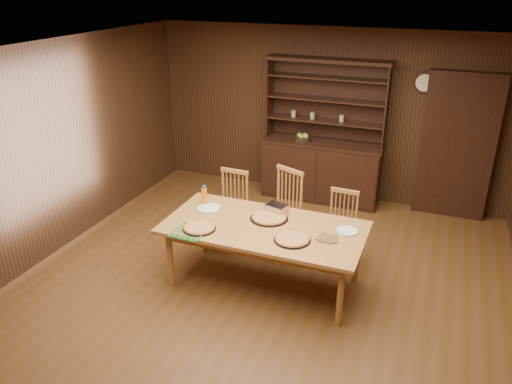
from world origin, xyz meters
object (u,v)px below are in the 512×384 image
at_px(dining_table, 264,231).
at_px(chair_center, 284,208).
at_px(chair_left, 232,205).
at_px(chair_right, 341,224).
at_px(china_hutch, 322,163).
at_px(juice_bottle, 204,196).

bearing_deg(dining_table, chair_center, 93.75).
xyz_separation_m(chair_left, chair_center, (0.68, 0.09, 0.05)).
relative_size(dining_table, chair_left, 2.22).
bearing_deg(chair_center, chair_left, -149.82).
distance_m(chair_center, chair_right, 0.74).
bearing_deg(china_hutch, chair_left, -112.36).
bearing_deg(chair_center, juice_bottle, -119.97).
xyz_separation_m(chair_left, juice_bottle, (-0.12, -0.52, 0.34)).
height_order(china_hutch, juice_bottle, china_hutch).
height_order(chair_left, chair_right, chair_left).
relative_size(chair_right, juice_bottle, 3.83).
relative_size(china_hutch, dining_table, 0.99).
xyz_separation_m(china_hutch, chair_left, (-0.73, -1.78, -0.07)).
relative_size(chair_left, juice_bottle, 4.19).
bearing_deg(dining_table, chair_right, 52.08).
bearing_deg(dining_table, chair_left, 133.08).
bearing_deg(chair_right, dining_table, -124.84).
bearing_deg(dining_table, juice_bottle, 162.58).
height_order(china_hutch, chair_center, china_hutch).
xyz_separation_m(dining_table, juice_bottle, (-0.86, 0.27, 0.18)).
distance_m(china_hutch, chair_left, 1.93).
relative_size(dining_table, chair_center, 2.05).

